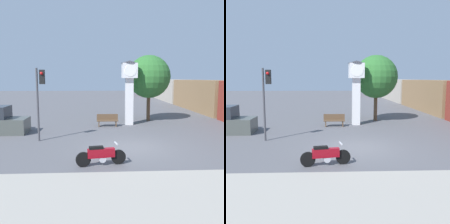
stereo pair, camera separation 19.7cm
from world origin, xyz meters
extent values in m
plane|color=#56565B|center=(0.00, 0.00, 0.00)|extent=(120.00, 120.00, 0.00)
cube|color=#9E998E|center=(0.00, -6.63, 0.05)|extent=(36.00, 6.00, 0.10)
cylinder|color=black|center=(-0.90, -2.50, 0.31)|extent=(0.63, 0.21, 0.62)
cylinder|color=black|center=(-2.36, -2.76, 0.31)|extent=(0.63, 0.21, 0.62)
cube|color=maroon|center=(-1.63, -2.63, 0.54)|extent=(1.16, 0.42, 0.37)
cube|color=black|center=(-1.83, -2.66, 0.78)|extent=(0.61, 0.34, 0.10)
cylinder|color=silver|center=(-1.58, -2.62, 0.28)|extent=(0.32, 0.25, 0.29)
cube|color=silver|center=(-1.01, -2.52, 0.91)|extent=(0.14, 0.46, 0.04)
cube|color=white|center=(0.67, 6.60, 1.81)|extent=(0.59, 0.59, 3.62)
cube|color=white|center=(0.67, 6.60, 4.18)|extent=(1.12, 1.12, 1.12)
cylinder|color=white|center=(0.67, 6.02, 4.18)|extent=(0.90, 0.02, 0.90)
cone|color=#333338|center=(0.67, 6.60, 4.84)|extent=(1.35, 1.35, 0.20)
cube|color=olive|center=(10.05, 15.12, 1.70)|extent=(2.80, 12.18, 3.40)
cube|color=#ADA393|center=(10.05, 27.90, 1.70)|extent=(2.80, 12.18, 3.40)
cube|color=maroon|center=(10.05, 40.68, 1.70)|extent=(2.80, 12.18, 3.40)
cylinder|color=#47474C|center=(-5.18, 1.70, 2.09)|extent=(0.12, 0.12, 4.17)
cube|color=black|center=(-4.88, 1.70, 3.67)|extent=(0.28, 0.24, 0.80)
sphere|color=red|center=(-4.88, 1.55, 3.87)|extent=(0.16, 0.16, 0.16)
cylinder|color=brown|center=(2.53, 8.32, 1.15)|extent=(0.30, 0.30, 2.30)
sphere|color=#2D6B2D|center=(2.53, 8.32, 3.73)|extent=(3.59, 3.59, 3.59)
cube|color=brown|center=(-1.06, 5.81, 0.45)|extent=(1.60, 0.44, 0.08)
cube|color=brown|center=(-1.06, 6.00, 0.70)|extent=(1.60, 0.06, 0.44)
cube|color=brown|center=(-1.70, 5.81, 0.21)|extent=(0.08, 0.35, 0.41)
cube|color=brown|center=(-0.42, 5.81, 0.21)|extent=(0.08, 0.35, 0.41)
camera|label=1|loc=(-1.73, -12.62, 3.60)|focal=40.00mm
camera|label=2|loc=(-1.53, -12.63, 3.60)|focal=40.00mm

